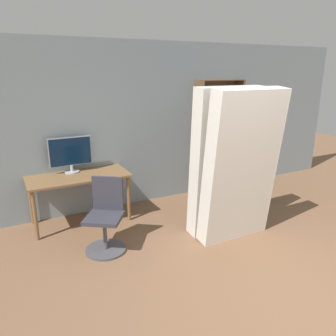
{
  "coord_description": "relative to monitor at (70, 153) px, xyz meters",
  "views": [
    {
      "loc": [
        -2.44,
        -1.7,
        2.25
      ],
      "look_at": [
        -0.61,
        1.83,
        1.05
      ],
      "focal_mm": 35.0,
      "sensor_mm": 36.0,
      "label": 1
    }
  ],
  "objects": [
    {
      "name": "ground_plane",
      "position": [
        1.54,
        -3.2,
        -1.05
      ],
      "size": [
        16.0,
        16.0,
        0.0
      ],
      "primitive_type": "plane",
      "color": "brown"
    },
    {
      "name": "wall_back",
      "position": [
        1.54,
        0.16,
        0.3
      ],
      "size": [
        8.0,
        0.06,
        2.7
      ],
      "color": "gray",
      "rests_on": "ground"
    },
    {
      "name": "desk",
      "position": [
        0.05,
        -0.21,
        -0.39
      ],
      "size": [
        1.46,
        0.67,
        0.75
      ],
      "color": "brown",
      "rests_on": "ground"
    },
    {
      "name": "monitor",
      "position": [
        0.0,
        0.0,
        0.0
      ],
      "size": [
        0.63,
        0.22,
        0.54
      ],
      "color": "#B7B7BC",
      "rests_on": "desk"
    },
    {
      "name": "office_chair",
      "position": [
        0.15,
        -1.15,
        -0.66
      ],
      "size": [
        0.61,
        0.61,
        0.94
      ],
      "color": "#4C4C51",
      "rests_on": "ground"
    },
    {
      "name": "bookshelf",
      "position": [
        2.58,
        0.02,
        -0.06
      ],
      "size": [
        0.88,
        0.3,
        2.08
      ],
      "color": "brown",
      "rests_on": "ground"
    },
    {
      "name": "mattress_near",
      "position": [
        1.83,
        -1.72,
        -0.02
      ],
      "size": [
        1.04,
        0.46,
        2.05
      ],
      "color": "silver",
      "rests_on": "ground"
    },
    {
      "name": "mattress_far",
      "position": [
        1.83,
        -1.4,
        -0.02
      ],
      "size": [
        1.04,
        0.35,
        2.05
      ],
      "color": "silver",
      "rests_on": "ground"
    }
  ]
}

